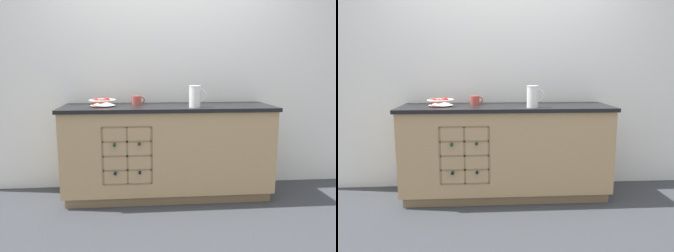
# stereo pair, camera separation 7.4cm
# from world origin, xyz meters

# --- Properties ---
(ground_plane) EXTENTS (14.00, 14.00, 0.00)m
(ground_plane) POSITION_xyz_m (0.00, 0.00, 0.00)
(ground_plane) COLOR #383A3F
(back_wall) EXTENTS (4.40, 0.06, 2.55)m
(back_wall) POSITION_xyz_m (0.00, 0.35, 1.27)
(back_wall) COLOR white
(back_wall) RESTS_ON ground_plane
(kitchen_island) EXTENTS (2.04, 0.63, 0.91)m
(kitchen_island) POSITION_xyz_m (-0.00, -0.00, 0.46)
(kitchen_island) COLOR olive
(kitchen_island) RESTS_ON ground_plane
(fruit_bowl) EXTENTS (0.26, 0.26, 0.08)m
(fruit_bowl) POSITION_xyz_m (-0.63, 0.00, 0.95)
(fruit_bowl) COLOR silver
(fruit_bowl) RESTS_ON kitchen_island
(white_pitcher) EXTENTS (0.17, 0.11, 0.20)m
(white_pitcher) POSITION_xyz_m (0.24, -0.16, 1.02)
(white_pitcher) COLOR white
(white_pitcher) RESTS_ON kitchen_island
(ceramic_mug) EXTENTS (0.13, 0.09, 0.09)m
(ceramic_mug) POSITION_xyz_m (-0.30, 0.12, 0.96)
(ceramic_mug) COLOR #B7473D
(ceramic_mug) RESTS_ON kitchen_island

